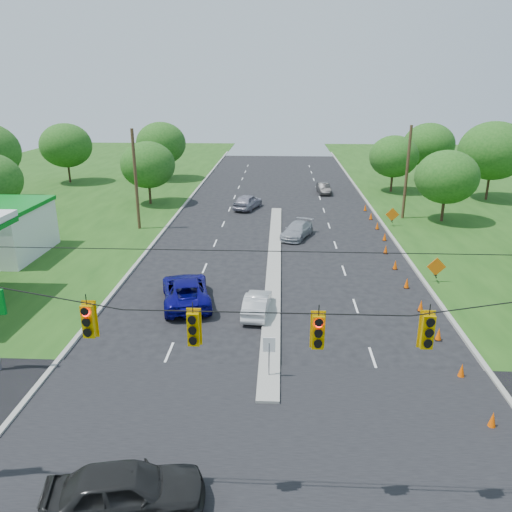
{
  "coord_description": "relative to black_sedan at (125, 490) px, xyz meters",
  "views": [
    {
      "loc": [
        0.39,
        -13.53,
        12.59
      ],
      "look_at": [
        -1.02,
        14.8,
        2.8
      ],
      "focal_mm": 35.0,
      "sensor_mm": 36.0,
      "label": 1
    }
  ],
  "objects": [
    {
      "name": "cone_8",
      "position": [
        13.51,
        32.68,
        -0.48
      ],
      "size": [
        0.32,
        0.32,
        0.7
      ],
      "primitive_type": "cone",
      "color": "#FE5502",
      "rests_on": "ground"
    },
    {
      "name": "blue_pickup",
      "position": [
        -1.02,
        15.67,
        -0.02
      ],
      "size": [
        4.0,
        6.3,
        1.62
      ],
      "primitive_type": "imported",
      "rotation": [
        0.0,
        0.0,
        3.38
      ],
      "color": "#0A076F",
      "rests_on": "ground"
    },
    {
      "name": "cone_3",
      "position": [
        12.91,
        15.18,
        -0.48
      ],
      "size": [
        0.32,
        0.32,
        0.7
      ],
      "primitive_type": "cone",
      "color": "#FE5502",
      "rests_on": "ground"
    },
    {
      "name": "utility_pole_far_left",
      "position": [
        -8.29,
        31.68,
        3.67
      ],
      "size": [
        0.28,
        0.28,
        9.0
      ],
      "primitive_type": "cylinder",
      "color": "#422D1C",
      "rests_on": "ground"
    },
    {
      "name": "cone_10",
      "position": [
        13.51,
        39.68,
        -0.48
      ],
      "size": [
        0.32,
        0.32,
        0.7
      ],
      "primitive_type": "cone",
      "color": "#FE5502",
      "rests_on": "ground"
    },
    {
      "name": "utility_pole_far_right",
      "position": [
        16.71,
        36.68,
        3.67
      ],
      "size": [
        0.28,
        0.28,
        9.0
      ],
      "primitive_type": "cylinder",
      "color": "#422D1C",
      "rests_on": "ground"
    },
    {
      "name": "cross_street",
      "position": [
        4.21,
        1.68,
        -0.83
      ],
      "size": [
        160.0,
        14.0,
        0.02
      ],
      "primitive_type": "cube",
      "color": "black",
      "rests_on": "ground"
    },
    {
      "name": "work_sign_1",
      "position": [
        15.01,
        19.68,
        0.26
      ],
      "size": [
        1.27,
        0.58,
        1.37
      ],
      "color": "black",
      "rests_on": "ground"
    },
    {
      "name": "cone_9",
      "position": [
        13.51,
        36.18,
        -0.48
      ],
      "size": [
        0.32,
        0.32,
        0.7
      ],
      "primitive_type": "cone",
      "color": "#FE5502",
      "rests_on": "ground"
    },
    {
      "name": "silver_car_far",
      "position": [
        6.07,
        29.68,
        -0.18
      ],
      "size": [
        3.34,
        4.88,
        1.31
      ],
      "primitive_type": "imported",
      "rotation": [
        0.0,
        0.0,
        -0.37
      ],
      "color": "#9498A1",
      "rests_on": "ground"
    },
    {
      "name": "tree_4",
      "position": [
        -23.79,
        53.68,
        4.13
      ],
      "size": [
        6.72,
        6.72,
        7.84
      ],
      "color": "black",
      "rests_on": "ground"
    },
    {
      "name": "tree_6",
      "position": [
        -11.79,
        56.68,
        4.13
      ],
      "size": [
        6.72,
        6.72,
        7.84
      ],
      "color": "black",
      "rests_on": "ground"
    },
    {
      "name": "work_sign_2",
      "position": [
        15.01,
        33.68,
        0.26
      ],
      "size": [
        1.27,
        0.58,
        1.37
      ],
      "color": "black",
      "rests_on": "ground"
    },
    {
      "name": "tree_5",
      "position": [
        -9.79,
        41.68,
        3.51
      ],
      "size": [
        5.88,
        5.88,
        6.86
      ],
      "color": "black",
      "rests_on": "ground"
    },
    {
      "name": "black_sedan",
      "position": [
        0.0,
        0.0,
        0.0
      ],
      "size": [
        5.18,
        2.94,
        1.66
      ],
      "primitive_type": "imported",
      "rotation": [
        0.0,
        0.0,
        1.78
      ],
      "color": "black",
      "rests_on": "ground"
    },
    {
      "name": "silver_car_oncoming",
      "position": [
        1.12,
        40.0,
        -0.04
      ],
      "size": [
        3.24,
        4.99,
        1.58
      ],
      "primitive_type": "imported",
      "rotation": [
        0.0,
        0.0,
        2.82
      ],
      "color": "gray",
      "rests_on": "ground"
    },
    {
      "name": "white_sedan",
      "position": [
        3.35,
        14.32,
        -0.19
      ],
      "size": [
        1.66,
        3.97,
        1.28
      ],
      "primitive_type": "imported",
      "rotation": [
        0.0,
        0.0,
        3.06
      ],
      "color": "beige",
      "rests_on": "ground"
    },
    {
      "name": "tree_11",
      "position": [
        24.21,
        56.68,
        4.13
      ],
      "size": [
        6.72,
        6.72,
        7.84
      ],
      "color": "black",
      "rests_on": "ground"
    },
    {
      "name": "tree_10",
      "position": [
        28.21,
        45.68,
        4.75
      ],
      "size": [
        7.56,
        7.56,
        8.82
      ],
      "color": "black",
      "rests_on": "ground"
    },
    {
      "name": "dark_car_receding",
      "position": [
        9.83,
        48.34,
        -0.2
      ],
      "size": [
        1.64,
        3.94,
        1.27
      ],
      "primitive_type": "imported",
      "rotation": [
        0.0,
        0.0,
        0.08
      ],
      "color": "black",
      "rests_on": "ground"
    },
    {
      "name": "signal_span",
      "position": [
        4.16,
        0.68,
        4.14
      ],
      "size": [
        25.6,
        0.32,
        9.0
      ],
      "color": "#422D1C",
      "rests_on": "ground"
    },
    {
      "name": "ground",
      "position": [
        4.21,
        1.68,
        -0.83
      ],
      "size": [
        160.0,
        160.0,
        0.0
      ],
      "primitive_type": "plane",
      "color": "black",
      "rests_on": "ground"
    },
    {
      "name": "tree_12",
      "position": [
        18.21,
        49.68,
        3.51
      ],
      "size": [
        5.88,
        5.88,
        6.86
      ],
      "color": "black",
      "rests_on": "ground"
    },
    {
      "name": "cone_4",
      "position": [
        12.91,
        18.68,
        -0.48
      ],
      "size": [
        0.32,
        0.32,
        0.7
      ],
      "primitive_type": "cone",
      "color": "#FE5502",
      "rests_on": "ground"
    },
    {
      "name": "cone_5",
      "position": [
        12.91,
        22.18,
        -0.48
      ],
      "size": [
        0.32,
        0.32,
        0.7
      ],
      "primitive_type": "cone",
      "color": "#FE5502",
      "rests_on": "ground"
    },
    {
      "name": "median",
      "position": [
        4.21,
        22.68,
        -0.83
      ],
      "size": [
        1.0,
        34.0,
        0.18
      ],
      "primitive_type": "cube",
      "color": "gray",
      "rests_on": "ground"
    },
    {
      "name": "tree_9",
      "position": [
        20.21,
        35.68,
        3.51
      ],
      "size": [
        5.88,
        5.88,
        6.86
      ],
      "color": "black",
      "rests_on": "ground"
    },
    {
      "name": "cone_2",
      "position": [
        12.91,
        11.68,
        -0.48
      ],
      "size": [
        0.32,
        0.32,
        0.7
      ],
      "primitive_type": "cone",
      "color": "#FE5502",
      "rests_on": "ground"
    },
    {
      "name": "curb_left",
      "position": [
        -5.89,
        31.68,
        -0.83
      ],
      "size": [
        0.25,
        110.0,
        0.16
      ],
      "primitive_type": "cube",
      "color": "gray",
      "rests_on": "ground"
    },
    {
      "name": "cone_6",
      "position": [
        12.91,
        25.68,
        -0.48
      ],
      "size": [
        0.32,
        0.32,
        0.7
      ],
      "primitive_type": "cone",
      "color": "#FE5502",
      "rests_on": "ground"
    },
    {
      "name": "curb_right",
      "position": [
        14.31,
        31.68,
        -0.83
      ],
      "size": [
        0.25,
        110.0,
        0.16
      ],
      "primitive_type": "cube",
      "color": "gray",
      "rests_on": "ground"
    },
    {
      "name": "cone_0",
      "position": [
        12.91,
        4.68,
        -0.48
      ],
      "size": [
        0.32,
        0.32,
        0.7
      ],
      "primitive_type": "cone",
      "color": "#FE5502",
      "rests_on": "ground"
    },
    {
      "name": "cone_1",
      "position": [
        12.91,
        8.18,
        -0.48
      ],
      "size": [
        0.32,
        0.32,
        0.7
      ],
      "primitive_type": "cone",
      "color": "#FE5502",
      "rests_on": "ground"
    },
    {
      "name": "cone_7",
      "position": [
        13.51,
        29.18,
        -0.48
      ],
      "size": [
        0.32,
        0.32,
        0.7
      ],
      "primitive_type": "cone",
      "color": "#FE5502",
      "rests_on": "ground"
    },
    {
      "name": "median_sign",
      "position": [
        4.21,
        7.68,
        0.63
      ],
      "size": [
        0.55,
        0.06,
        2.05
      ],
      "color": "gray",
      "rests_on": "ground"
    }
  ]
}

